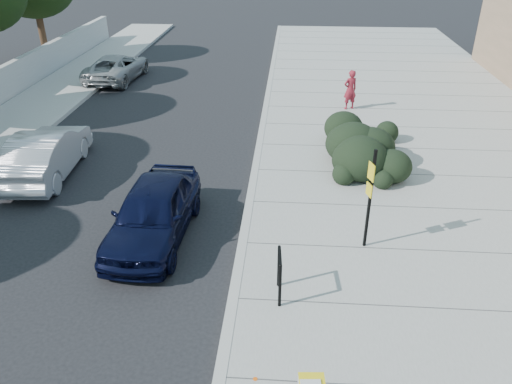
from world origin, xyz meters
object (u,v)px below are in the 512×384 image
sign_post (370,193)px  wagon_silver (46,153)px  suv_silver (117,67)px  sedan_navy (153,212)px  bike_rack (279,271)px  pedestrian (350,90)px

sign_post → wagon_silver: (-9.19, 3.44, -0.85)m
wagon_silver → suv_silver: (-1.18, 10.36, -0.09)m
sedan_navy → wagon_silver: bearing=144.6°
sedan_navy → suv_silver: (-5.31, 13.55, -0.10)m
bike_rack → suv_silver: size_ratio=0.23×
sedan_navy → pedestrian: bearing=62.1°
sign_post → wagon_silver: sign_post is taller
bike_rack → pedestrian: 12.02m
wagon_silver → suv_silver: size_ratio=0.97×
sign_post → pedestrian: size_ratio=1.56×
bike_rack → pedestrian: (2.46, 11.76, 0.18)m
sedan_navy → bike_rack: bearing=-32.5°
bike_rack → suv_silver: suv_silver is taller
suv_silver → pedestrian: bearing=164.4°
pedestrian → sign_post: bearing=62.4°
wagon_silver → pedestrian: (9.71, 6.40, 0.23)m
sign_post → suv_silver: bearing=108.8°
bike_rack → sign_post: 2.84m
sign_post → wagon_silver: 9.85m
bike_rack → sign_post: sign_post is taller
sign_post → suv_silver: sign_post is taller
bike_rack → wagon_silver: size_ratio=0.23×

